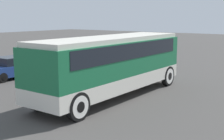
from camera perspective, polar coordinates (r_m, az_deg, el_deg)
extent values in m
plane|color=#423F3D|center=(16.26, 0.00, -4.85)|extent=(120.00, 120.00, 0.00)
cube|color=silver|center=(16.06, 0.00, -1.90)|extent=(9.96, 2.56, 0.72)
cube|color=#19663D|center=(15.86, 0.00, 2.32)|extent=(9.96, 2.56, 1.67)
cube|color=black|center=(15.81, 0.00, 3.79)|extent=(8.77, 2.60, 0.75)
cube|color=beige|center=(15.77, 0.00, 5.73)|extent=(9.77, 2.36, 0.22)
cube|color=#19663D|center=(19.96, 8.25, 3.08)|extent=(0.36, 2.46, 1.91)
cylinder|color=black|center=(18.93, 10.16, -1.09)|extent=(1.17, 0.28, 1.17)
cylinder|color=silver|center=(18.93, 10.16, -1.09)|extent=(0.92, 0.30, 0.92)
cylinder|color=black|center=(18.93, 10.16, -1.09)|extent=(0.45, 0.32, 0.45)
cylinder|color=black|center=(20.04, 4.15, -0.35)|extent=(1.17, 0.28, 1.17)
cylinder|color=silver|center=(20.04, 4.15, -0.35)|extent=(0.92, 0.30, 0.92)
cylinder|color=black|center=(20.04, 4.15, -0.35)|extent=(0.45, 0.32, 0.45)
cylinder|color=black|center=(12.50, -6.23, -6.66)|extent=(1.17, 0.28, 1.17)
cylinder|color=silver|center=(12.50, -6.23, -6.66)|extent=(0.92, 0.30, 0.92)
cylinder|color=black|center=(12.50, -6.23, -6.66)|extent=(0.45, 0.32, 0.45)
cylinder|color=black|center=(14.14, -13.27, -4.92)|extent=(1.17, 0.28, 1.17)
cylinder|color=silver|center=(14.14, -13.27, -4.92)|extent=(0.92, 0.30, 0.92)
cylinder|color=black|center=(14.14, -13.27, -4.92)|extent=(0.45, 0.32, 0.45)
cube|color=black|center=(22.81, -6.70, 0.73)|extent=(4.71, 1.83, 0.56)
cube|color=black|center=(22.60, -7.05, 1.98)|extent=(2.45, 1.64, 0.49)
cylinder|color=black|center=(23.71, -2.14, 0.66)|extent=(0.69, 0.22, 0.69)
cylinder|color=black|center=(23.71, -2.14, 0.66)|extent=(0.26, 0.26, 0.26)
cylinder|color=black|center=(24.76, -5.13, 1.02)|extent=(0.69, 0.22, 0.69)
cylinder|color=black|center=(24.76, -5.13, 1.02)|extent=(0.26, 0.26, 0.26)
cylinder|color=black|center=(20.95, -8.53, -0.66)|extent=(0.69, 0.22, 0.69)
cylinder|color=black|center=(20.95, -8.53, -0.66)|extent=(0.26, 0.26, 0.26)
cylinder|color=black|center=(22.13, -11.56, -0.20)|extent=(0.69, 0.22, 0.69)
cylinder|color=black|center=(22.13, -11.56, -0.20)|extent=(0.26, 0.26, 0.26)
cube|color=navy|center=(22.20, -17.12, 0.21)|extent=(4.13, 1.79, 0.68)
cube|color=black|center=(22.02, -17.54, 1.70)|extent=(2.15, 1.61, 0.53)
cylinder|color=black|center=(22.63, -12.56, -0.09)|extent=(0.63, 0.22, 0.63)
cylinder|color=black|center=(22.63, -12.56, -0.09)|extent=(0.24, 0.26, 0.24)
cylinder|color=black|center=(23.85, -15.11, 0.30)|extent=(0.63, 0.22, 0.63)
cylinder|color=black|center=(23.85, -15.11, 0.30)|extent=(0.24, 0.26, 0.24)
cylinder|color=black|center=(20.67, -19.36, -1.35)|extent=(0.63, 0.22, 0.63)
cylinder|color=black|center=(20.67, -19.36, -1.35)|extent=(0.24, 0.26, 0.24)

